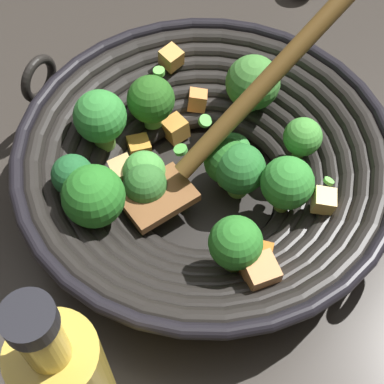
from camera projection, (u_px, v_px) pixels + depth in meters
name	position (u px, v px, depth m)	size (l,w,h in m)	color
ground_plane	(205.00, 193.00, 0.64)	(4.00, 4.00, 0.00)	#332D28
wok	(204.00, 164.00, 0.59)	(0.38, 0.38, 0.21)	black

